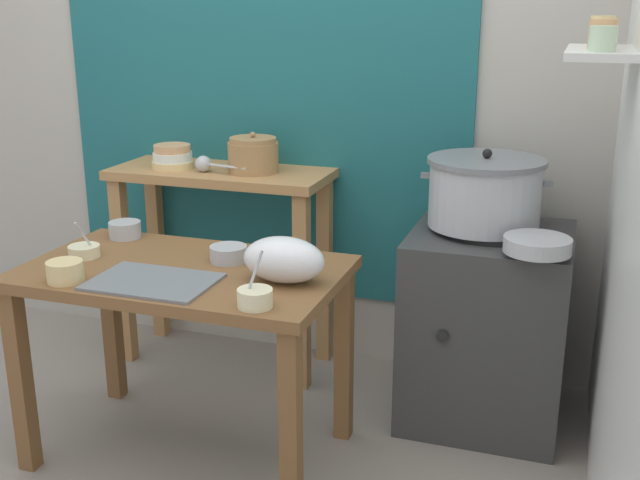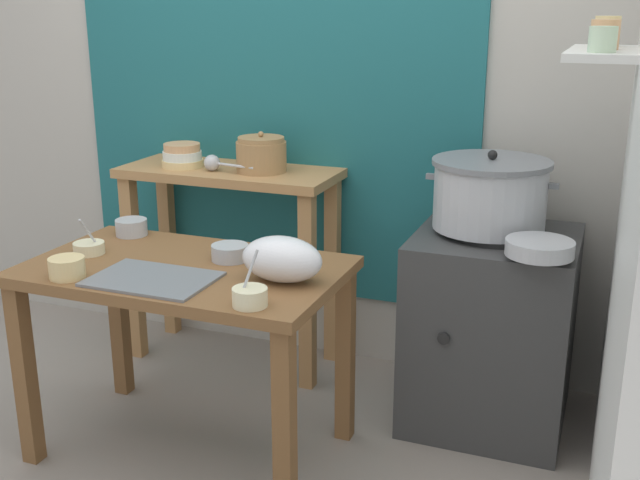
{
  "view_description": "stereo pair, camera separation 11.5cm",
  "coord_description": "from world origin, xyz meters",
  "px_view_note": "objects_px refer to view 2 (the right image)",
  "views": [
    {
      "loc": [
        1.21,
        -2.17,
        1.59
      ],
      "look_at": [
        0.41,
        0.22,
        0.82
      ],
      "focal_mm": 43.54,
      "sensor_mm": 36.0,
      "label": 1
    },
    {
      "loc": [
        1.32,
        -2.13,
        1.59
      ],
      "look_at": [
        0.41,
        0.22,
        0.82
      ],
      "focal_mm": 43.54,
      "sensor_mm": 36.0,
      "label": 2
    }
  ],
  "objects_px": {
    "wide_pan": "(540,248)",
    "prep_bowl_0": "(131,227)",
    "clay_pot": "(261,155)",
    "prep_table": "(186,295)",
    "back_shelf_table": "(231,217)",
    "serving_tray": "(153,279)",
    "prep_bowl_1": "(230,252)",
    "steamer_pot": "(490,194)",
    "bowl_stack_enamel": "(182,156)",
    "ladle": "(214,163)",
    "stove_block": "(491,328)",
    "prep_bowl_2": "(67,267)",
    "prep_bowl_3": "(250,296)",
    "prep_bowl_4": "(89,247)",
    "plastic_bag": "(282,259)"
  },
  "relations": [
    {
      "from": "wide_pan",
      "to": "prep_bowl_0",
      "type": "xyz_separation_m",
      "value": [
        -1.54,
        -0.13,
        -0.05
      ]
    },
    {
      "from": "clay_pot",
      "to": "wide_pan",
      "type": "height_order",
      "value": "clay_pot"
    },
    {
      "from": "prep_table",
      "to": "back_shelf_table",
      "type": "relative_size",
      "value": 1.15
    },
    {
      "from": "serving_tray",
      "to": "wide_pan",
      "type": "distance_m",
      "value": 1.29
    },
    {
      "from": "serving_tray",
      "to": "prep_table",
      "type": "bearing_deg",
      "value": 84.21
    },
    {
      "from": "serving_tray",
      "to": "prep_bowl_1",
      "type": "xyz_separation_m",
      "value": [
        0.14,
        0.28,
        0.03
      ]
    },
    {
      "from": "clay_pot",
      "to": "back_shelf_table",
      "type": "bearing_deg",
      "value": -180.0
    },
    {
      "from": "prep_table",
      "to": "steamer_pot",
      "type": "xyz_separation_m",
      "value": [
        0.94,
        0.65,
        0.3
      ]
    },
    {
      "from": "wide_pan",
      "to": "bowl_stack_enamel",
      "type": "bearing_deg",
      "value": 167.66
    },
    {
      "from": "serving_tray",
      "to": "ladle",
      "type": "bearing_deg",
      "value": 105.22
    },
    {
      "from": "serving_tray",
      "to": "wide_pan",
      "type": "xyz_separation_m",
      "value": [
        1.17,
        0.54,
        0.08
      ]
    },
    {
      "from": "prep_table",
      "to": "serving_tray",
      "type": "distance_m",
      "value": 0.21
    },
    {
      "from": "prep_table",
      "to": "stove_block",
      "type": "height_order",
      "value": "stove_block"
    },
    {
      "from": "back_shelf_table",
      "to": "clay_pot",
      "type": "bearing_deg",
      "value": 0.0
    },
    {
      "from": "prep_table",
      "to": "prep_bowl_0",
      "type": "distance_m",
      "value": 0.48
    },
    {
      "from": "stove_block",
      "to": "bowl_stack_enamel",
      "type": "height_order",
      "value": "bowl_stack_enamel"
    },
    {
      "from": "steamer_pot",
      "to": "prep_bowl_2",
      "type": "xyz_separation_m",
      "value": [
        -1.23,
        -0.89,
        -0.15
      ]
    },
    {
      "from": "prep_bowl_1",
      "to": "ladle",
      "type": "bearing_deg",
      "value": 122.88
    },
    {
      "from": "wide_pan",
      "to": "back_shelf_table",
      "type": "bearing_deg",
      "value": 164.41
    },
    {
      "from": "stove_block",
      "to": "prep_bowl_3",
      "type": "bearing_deg",
      "value": -124.14
    },
    {
      "from": "clay_pot",
      "to": "ladle",
      "type": "height_order",
      "value": "clay_pot"
    },
    {
      "from": "stove_block",
      "to": "serving_tray",
      "type": "distance_m",
      "value": 1.32
    },
    {
      "from": "prep_bowl_1",
      "to": "steamer_pot",
      "type": "bearing_deg",
      "value": 33.19
    },
    {
      "from": "prep_bowl_4",
      "to": "prep_table",
      "type": "bearing_deg",
      "value": 1.18
    },
    {
      "from": "steamer_pot",
      "to": "prep_bowl_0",
      "type": "height_order",
      "value": "steamer_pot"
    },
    {
      "from": "wide_pan",
      "to": "prep_bowl_3",
      "type": "height_order",
      "value": "prep_bowl_3"
    },
    {
      "from": "prep_bowl_1",
      "to": "prep_bowl_2",
      "type": "bearing_deg",
      "value": -139.19
    },
    {
      "from": "ladle",
      "to": "prep_table",
      "type": "bearing_deg",
      "value": -69.98
    },
    {
      "from": "prep_bowl_2",
      "to": "prep_bowl_4",
      "type": "height_order",
      "value": "prep_bowl_4"
    },
    {
      "from": "steamer_pot",
      "to": "plastic_bag",
      "type": "distance_m",
      "value": 0.88
    },
    {
      "from": "steamer_pot",
      "to": "prep_bowl_0",
      "type": "distance_m",
      "value": 1.39
    },
    {
      "from": "clay_pot",
      "to": "prep_bowl_3",
      "type": "bearing_deg",
      "value": -66.66
    },
    {
      "from": "wide_pan",
      "to": "prep_table",
      "type": "bearing_deg",
      "value": -162.01
    },
    {
      "from": "prep_bowl_0",
      "to": "prep_bowl_4",
      "type": "distance_m",
      "value": 0.26
    },
    {
      "from": "serving_tray",
      "to": "prep_bowl_4",
      "type": "xyz_separation_m",
      "value": [
        -0.37,
        0.16,
        0.02
      ]
    },
    {
      "from": "wide_pan",
      "to": "prep_bowl_0",
      "type": "height_order",
      "value": "wide_pan"
    },
    {
      "from": "bowl_stack_enamel",
      "to": "prep_bowl_4",
      "type": "relative_size",
      "value": 1.28
    },
    {
      "from": "wide_pan",
      "to": "prep_bowl_1",
      "type": "bearing_deg",
      "value": -165.77
    },
    {
      "from": "prep_bowl_2",
      "to": "bowl_stack_enamel",
      "type": "bearing_deg",
      "value": 97.53
    },
    {
      "from": "steamer_pot",
      "to": "prep_bowl_2",
      "type": "bearing_deg",
      "value": -144.06
    },
    {
      "from": "prep_bowl_2",
      "to": "plastic_bag",
      "type": "bearing_deg",
      "value": 18.53
    },
    {
      "from": "plastic_bag",
      "to": "prep_bowl_2",
      "type": "height_order",
      "value": "plastic_bag"
    },
    {
      "from": "prep_bowl_1",
      "to": "stove_block",
      "type": "bearing_deg",
      "value": 30.97
    },
    {
      "from": "prep_bowl_1",
      "to": "bowl_stack_enamel",
      "type": "bearing_deg",
      "value": 131.93
    },
    {
      "from": "prep_table",
      "to": "wide_pan",
      "type": "xyz_separation_m",
      "value": [
        1.15,
        0.37,
        0.2
      ]
    },
    {
      "from": "prep_bowl_2",
      "to": "prep_bowl_4",
      "type": "xyz_separation_m",
      "value": [
        -0.09,
        0.24,
        -0.01
      ]
    },
    {
      "from": "prep_bowl_1",
      "to": "prep_bowl_3",
      "type": "xyz_separation_m",
      "value": [
        0.26,
        -0.37,
        0.0
      ]
    },
    {
      "from": "stove_block",
      "to": "ladle",
      "type": "xyz_separation_m",
      "value": [
        -1.23,
        0.06,
        0.55
      ]
    },
    {
      "from": "plastic_bag",
      "to": "wide_pan",
      "type": "distance_m",
      "value": 0.87
    },
    {
      "from": "plastic_bag",
      "to": "prep_bowl_3",
      "type": "height_order",
      "value": "prep_bowl_3"
    }
  ]
}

